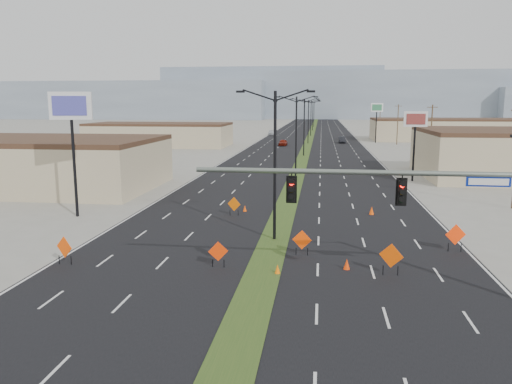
# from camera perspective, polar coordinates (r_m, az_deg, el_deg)

# --- Properties ---
(ground) EXTENTS (600.00, 600.00, 0.00)m
(ground) POSITION_cam_1_polar(r_m,az_deg,el_deg) (23.04, -0.74, -13.41)
(ground) COLOR gray
(ground) RESTS_ON ground
(road_surface) EXTENTS (25.00, 400.00, 0.02)m
(road_surface) POSITION_cam_1_polar(r_m,az_deg,el_deg) (121.30, 6.00, 5.69)
(road_surface) COLOR black
(road_surface) RESTS_ON ground
(median_strip) EXTENTS (2.00, 400.00, 0.04)m
(median_strip) POSITION_cam_1_polar(r_m,az_deg,el_deg) (121.30, 6.00, 5.69)
(median_strip) COLOR #27481A
(median_strip) RESTS_ON ground
(building_sw_far) EXTENTS (30.00, 14.00, 4.50)m
(building_sw_far) POSITION_cam_1_polar(r_m,az_deg,el_deg) (111.77, -10.92, 6.35)
(building_sw_far) COLOR tan
(building_sw_far) RESTS_ON ground
(building_se_far) EXTENTS (44.00, 16.00, 5.00)m
(building_se_far) POSITION_cam_1_polar(r_m,az_deg,el_deg) (135.67, 22.51, 6.50)
(building_se_far) COLOR tan
(building_se_far) RESTS_ON ground
(mesa_west) EXTENTS (180.00, 50.00, 22.00)m
(mesa_west) POSITION_cam_1_polar(r_m,az_deg,el_deg) (325.09, -15.05, 10.07)
(mesa_west) COLOR gray
(mesa_west) RESTS_ON ground
(mesa_center) EXTENTS (220.00, 50.00, 28.00)m
(mesa_center) POSITION_cam_1_polar(r_m,az_deg,el_deg) (323.07, 14.24, 10.64)
(mesa_center) COLOR gray
(mesa_center) RESTS_ON ground
(mesa_backdrop) EXTENTS (140.00, 50.00, 32.00)m
(mesa_backdrop) POSITION_cam_1_polar(r_m,az_deg,el_deg) (342.58, 1.93, 11.23)
(mesa_backdrop) COLOR gray
(mesa_backdrop) RESTS_ON ground
(signal_mast) EXTENTS (16.30, 0.60, 8.00)m
(signal_mast) POSITION_cam_1_polar(r_m,az_deg,el_deg) (23.98, 20.64, -1.13)
(signal_mast) COLOR slate
(signal_mast) RESTS_ON ground
(streetlight_0) EXTENTS (5.15, 0.24, 10.02)m
(streetlight_0) POSITION_cam_1_polar(r_m,az_deg,el_deg) (33.27, 2.17, 3.58)
(streetlight_0) COLOR black
(streetlight_0) RESTS_ON ground
(streetlight_1) EXTENTS (5.15, 0.24, 10.02)m
(streetlight_1) POSITION_cam_1_polar(r_m,az_deg,el_deg) (61.11, 4.61, 6.52)
(streetlight_1) COLOR black
(streetlight_1) RESTS_ON ground
(streetlight_2) EXTENTS (5.15, 0.24, 10.02)m
(streetlight_2) POSITION_cam_1_polar(r_m,az_deg,el_deg) (89.05, 5.52, 7.62)
(streetlight_2) COLOR black
(streetlight_2) RESTS_ON ground
(streetlight_3) EXTENTS (5.15, 0.24, 10.02)m
(streetlight_3) POSITION_cam_1_polar(r_m,az_deg,el_deg) (117.01, 6.00, 8.19)
(streetlight_3) COLOR black
(streetlight_3) RESTS_ON ground
(streetlight_4) EXTENTS (5.15, 0.24, 10.02)m
(streetlight_4) POSITION_cam_1_polar(r_m,az_deg,el_deg) (144.99, 6.30, 8.54)
(streetlight_4) COLOR black
(streetlight_4) RESTS_ON ground
(streetlight_5) EXTENTS (5.15, 0.24, 10.02)m
(streetlight_5) POSITION_cam_1_polar(r_m,az_deg,el_deg) (172.98, 6.50, 8.78)
(streetlight_5) COLOR black
(streetlight_5) RESTS_ON ground
(streetlight_6) EXTENTS (5.15, 0.24, 10.02)m
(streetlight_6) POSITION_cam_1_polar(r_m,az_deg,el_deg) (200.97, 6.64, 8.95)
(streetlight_6) COLOR black
(streetlight_6) RESTS_ON ground
(utility_pole_1) EXTENTS (1.60, 0.20, 9.00)m
(utility_pole_1) POSITION_cam_1_polar(r_m,az_deg,el_deg) (82.80, 19.37, 6.40)
(utility_pole_1) COLOR #4C3823
(utility_pole_1) RESTS_ON ground
(utility_pole_2) EXTENTS (1.60, 0.20, 9.00)m
(utility_pole_2) POSITION_cam_1_polar(r_m,az_deg,el_deg) (117.24, 15.88, 7.50)
(utility_pole_2) COLOR #4C3823
(utility_pole_2) RESTS_ON ground
(utility_pole_3) EXTENTS (1.60, 0.20, 9.00)m
(utility_pole_3) POSITION_cam_1_polar(r_m,az_deg,el_deg) (151.93, 13.98, 8.09)
(utility_pole_3) COLOR #4C3823
(utility_pole_3) RESTS_ON ground
(car_left) EXTENTS (1.92, 4.19, 1.39)m
(car_left) POSITION_cam_1_polar(r_m,az_deg,el_deg) (110.15, 3.11, 5.66)
(car_left) COLOR maroon
(car_left) RESTS_ON ground
(car_mid) EXTENTS (1.60, 4.47, 1.47)m
(car_mid) POSITION_cam_1_polar(r_m,az_deg,el_deg) (119.64, 9.81, 5.89)
(car_mid) COLOR black
(car_mid) RESTS_ON ground
(car_far) EXTENTS (2.28, 4.78, 1.34)m
(car_far) POSITION_cam_1_polar(r_m,az_deg,el_deg) (147.47, 1.77, 6.78)
(car_far) COLOR #B9BCC3
(car_far) RESTS_ON ground
(construction_sign_0) EXTENTS (1.17, 0.53, 1.67)m
(construction_sign_0) POSITION_cam_1_polar(r_m,az_deg,el_deg) (30.89, -21.06, -6.00)
(construction_sign_0) COLOR #E54204
(construction_sign_0) RESTS_ON ground
(construction_sign_1) EXTENTS (1.09, 0.40, 1.51)m
(construction_sign_1) POSITION_cam_1_polar(r_m,az_deg,el_deg) (28.48, -4.35, -6.89)
(construction_sign_1) COLOR red
(construction_sign_1) RESTS_ON ground
(construction_sign_2) EXTENTS (1.14, 0.39, 1.57)m
(construction_sign_2) POSITION_cam_1_polar(r_m,az_deg,el_deg) (41.30, -2.53, -1.47)
(construction_sign_2) COLOR #D55604
(construction_sign_2) RESTS_ON ground
(construction_sign_3) EXTENTS (1.19, 0.21, 1.59)m
(construction_sign_3) POSITION_cam_1_polar(r_m,az_deg,el_deg) (30.67, 5.27, -5.57)
(construction_sign_3) COLOR #FF4105
(construction_sign_3) RESTS_ON ground
(construction_sign_4) EXTENTS (1.23, 0.60, 1.78)m
(construction_sign_4) POSITION_cam_1_polar(r_m,az_deg,el_deg) (28.02, 15.18, -7.15)
(construction_sign_4) COLOR #E64804
(construction_sign_4) RESTS_ON ground
(construction_sign_5) EXTENTS (1.31, 0.32, 1.77)m
(construction_sign_5) POSITION_cam_1_polar(r_m,az_deg,el_deg) (33.67, 21.84, -4.64)
(construction_sign_5) COLOR #FF3305
(construction_sign_5) RESTS_ON ground
(cone_0) EXTENTS (0.37, 0.37, 0.54)m
(cone_0) POSITION_cam_1_polar(r_m,az_deg,el_deg) (27.53, 2.47, -8.82)
(cone_0) COLOR #FF6E05
(cone_0) RESTS_ON ground
(cone_1) EXTENTS (0.38, 0.38, 0.62)m
(cone_1) POSITION_cam_1_polar(r_m,az_deg,el_deg) (28.67, 10.33, -8.11)
(cone_1) COLOR #FC3905
(cone_1) RESTS_ON ground
(cone_2) EXTENTS (0.51, 0.51, 0.69)m
(cone_2) POSITION_cam_1_polar(r_m,az_deg,el_deg) (42.86, 13.08, -2.08)
(cone_2) COLOR #FF4A05
(cone_2) RESTS_ON ground
(cone_3) EXTENTS (0.41, 0.41, 0.54)m
(cone_3) POSITION_cam_1_polar(r_m,az_deg,el_deg) (42.97, -1.29, -1.89)
(cone_3) COLOR #FF4C05
(cone_3) RESTS_ON ground
(pole_sign_west) EXTENTS (3.28, 1.16, 10.10)m
(pole_sign_west) POSITION_cam_1_polar(r_m,az_deg,el_deg) (42.81, -20.38, 8.26)
(pole_sign_west) COLOR black
(pole_sign_west) RESTS_ON ground
(pole_sign_east_near) EXTENTS (2.71, 0.50, 8.28)m
(pole_sign_east_near) POSITION_cam_1_polar(r_m,az_deg,el_deg) (62.11, 17.75, 7.30)
(pole_sign_east_near) COLOR black
(pole_sign_east_near) RESTS_ON ground
(pole_sign_east_far) EXTENTS (2.98, 1.29, 9.27)m
(pole_sign_east_far) POSITION_cam_1_polar(r_m,az_deg,el_deg) (121.28, 13.64, 9.04)
(pole_sign_east_far) COLOR black
(pole_sign_east_far) RESTS_ON ground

